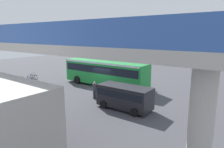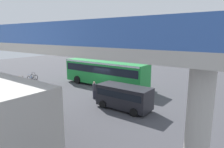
{
  "view_description": "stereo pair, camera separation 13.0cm",
  "coord_description": "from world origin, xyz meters",
  "px_view_note": "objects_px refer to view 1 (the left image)",
  "views": [
    {
      "loc": [
        -14.95,
        18.54,
        6.39
      ],
      "look_at": [
        -0.42,
        -1.12,
        1.6
      ],
      "focal_mm": 32.13,
      "sensor_mm": 36.0,
      "label": 1
    },
    {
      "loc": [
        -15.05,
        18.46,
        6.39
      ],
      "look_at": [
        -0.42,
        -1.12,
        1.6
      ],
      "focal_mm": 32.13,
      "sensor_mm": 36.0,
      "label": 2
    }
  ],
  "objects_px": {
    "bicycle_blue": "(31,79)",
    "traffic_sign": "(141,72)",
    "city_bus": "(105,71)",
    "parked_van": "(125,96)",
    "bicycle_orange": "(22,80)",
    "pedestrian": "(95,90)",
    "bicycle_black": "(34,77)"
  },
  "relations": [
    {
      "from": "city_bus",
      "to": "bicycle_black",
      "type": "relative_size",
      "value": 6.52
    },
    {
      "from": "parked_van",
      "to": "bicycle_black",
      "type": "xyz_separation_m",
      "value": [
        17.21,
        -2.16,
        -0.81
      ]
    },
    {
      "from": "bicycle_black",
      "to": "bicycle_blue",
      "type": "relative_size",
      "value": 1.0
    },
    {
      "from": "bicycle_orange",
      "to": "parked_van",
      "type": "bearing_deg",
      "value": -179.14
    },
    {
      "from": "bicycle_orange",
      "to": "bicycle_blue",
      "type": "height_order",
      "value": "same"
    },
    {
      "from": "traffic_sign",
      "to": "bicycle_black",
      "type": "bearing_deg",
      "value": 20.97
    },
    {
      "from": "bicycle_black",
      "to": "pedestrian",
      "type": "relative_size",
      "value": 0.99
    },
    {
      "from": "city_bus",
      "to": "bicycle_orange",
      "type": "height_order",
      "value": "city_bus"
    },
    {
      "from": "bicycle_blue",
      "to": "traffic_sign",
      "type": "distance_m",
      "value": 15.26
    },
    {
      "from": "bicycle_blue",
      "to": "pedestrian",
      "type": "bearing_deg",
      "value": 177.78
    },
    {
      "from": "bicycle_blue",
      "to": "traffic_sign",
      "type": "height_order",
      "value": "traffic_sign"
    },
    {
      "from": "parked_van",
      "to": "bicycle_orange",
      "type": "xyz_separation_m",
      "value": [
        16.21,
        0.24,
        -0.81
      ]
    },
    {
      "from": "parked_van",
      "to": "bicycle_blue",
      "type": "xyz_separation_m",
      "value": [
        16.26,
        -1.07,
        -0.81
      ]
    },
    {
      "from": "city_bus",
      "to": "parked_van",
      "type": "bearing_deg",
      "value": 140.26
    },
    {
      "from": "bicycle_orange",
      "to": "traffic_sign",
      "type": "distance_m",
      "value": 15.83
    },
    {
      "from": "parked_van",
      "to": "bicycle_black",
      "type": "height_order",
      "value": "parked_van"
    },
    {
      "from": "city_bus",
      "to": "bicycle_blue",
      "type": "distance_m",
      "value": 10.83
    },
    {
      "from": "bicycle_orange",
      "to": "bicycle_blue",
      "type": "relative_size",
      "value": 1.0
    },
    {
      "from": "city_bus",
      "to": "parked_van",
      "type": "height_order",
      "value": "city_bus"
    },
    {
      "from": "parked_van",
      "to": "city_bus",
      "type": "bearing_deg",
      "value": -39.74
    },
    {
      "from": "city_bus",
      "to": "bicycle_orange",
      "type": "bearing_deg",
      "value": 29.75
    },
    {
      "from": "bicycle_orange",
      "to": "traffic_sign",
      "type": "xyz_separation_m",
      "value": [
        -13.58,
        -7.99,
        1.52
      ]
    },
    {
      "from": "pedestrian",
      "to": "traffic_sign",
      "type": "distance_m",
      "value": 7.36
    },
    {
      "from": "bicycle_blue",
      "to": "bicycle_orange",
      "type": "bearing_deg",
      "value": 92.39
    },
    {
      "from": "bicycle_orange",
      "to": "pedestrian",
      "type": "bearing_deg",
      "value": -176.09
    },
    {
      "from": "city_bus",
      "to": "bicycle_blue",
      "type": "height_order",
      "value": "city_bus"
    },
    {
      "from": "parked_van",
      "to": "bicycle_black",
      "type": "distance_m",
      "value": 17.36
    },
    {
      "from": "pedestrian",
      "to": "parked_van",
      "type": "bearing_deg",
      "value": 171.6
    },
    {
      "from": "bicycle_orange",
      "to": "pedestrian",
      "type": "xyz_separation_m",
      "value": [
        -12.21,
        -0.83,
        0.51
      ]
    },
    {
      "from": "bicycle_black",
      "to": "bicycle_orange",
      "type": "relative_size",
      "value": 1.0
    },
    {
      "from": "bicycle_black",
      "to": "traffic_sign",
      "type": "bearing_deg",
      "value": -159.03
    },
    {
      "from": "bicycle_blue",
      "to": "pedestrian",
      "type": "distance_m",
      "value": 12.29
    }
  ]
}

